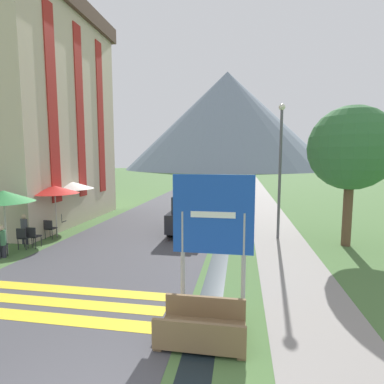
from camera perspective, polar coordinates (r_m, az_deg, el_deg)
ground_plane at (r=23.46m, az=4.61°, el=-2.27°), size 160.00×160.00×0.00m
road at (r=33.59m, az=1.79°, el=0.39°), size 6.40×60.00×0.01m
footpath at (r=33.34m, az=12.24°, el=0.20°), size 2.20×60.00×0.01m
drainage_channel at (r=33.30m, az=8.11°, el=0.28°), size 0.60×60.00×0.00m
crosswalk_marking at (r=8.54m, az=-24.09°, el=-18.64°), size 5.44×1.84×0.01m
mountain_distant at (r=100.57m, az=6.67°, el=13.26°), size 65.32×65.32×31.10m
hotel_building at (r=19.08m, az=-28.03°, el=14.35°), size 5.96×9.13×11.95m
road_sign at (r=6.83m, az=4.01°, el=-6.28°), size 1.84×0.11×3.19m
footbridge at (r=6.44m, az=1.90°, el=-24.62°), size 1.70×1.10×0.65m
parked_car_near at (r=14.61m, az=0.14°, el=-3.95°), size 1.87×4.35×1.82m
parked_car_far at (r=26.04m, az=4.87°, el=0.62°), size 1.77×4.59×1.82m
cafe_chair_near_left at (r=13.51m, az=-29.47°, el=-7.38°), size 0.40×0.40×0.85m
cafe_chair_middle at (r=14.69m, az=-25.49°, el=-6.11°), size 0.40×0.40×0.85m
cafe_chair_near_right at (r=13.53m, az=-28.06°, el=-7.29°), size 0.40×0.40×0.85m
cafe_chair_far_right at (r=16.10m, az=-23.96°, el=-4.98°), size 0.40×0.40×0.85m
cafe_umbrella_front_green at (r=12.87m, az=-32.27°, el=-0.71°), size 2.12×2.12×2.38m
cafe_umbrella_middle_red at (r=14.82m, az=-24.68°, el=0.41°), size 2.09×2.09×2.32m
cafe_umbrella_rear_white at (r=16.68m, az=-22.42°, el=1.28°), size 2.48×2.48×2.40m
person_seated_far at (r=12.79m, az=-32.61°, el=-7.63°), size 0.32×0.32×1.20m
person_seated_near at (r=14.24m, az=-29.20°, el=-5.88°), size 0.32×0.32×1.29m
streetlamp at (r=13.61m, az=16.46°, el=5.66°), size 0.28×0.28×5.86m
tree_by_path at (r=13.47m, az=28.05°, el=7.30°), size 3.31×3.31×5.60m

